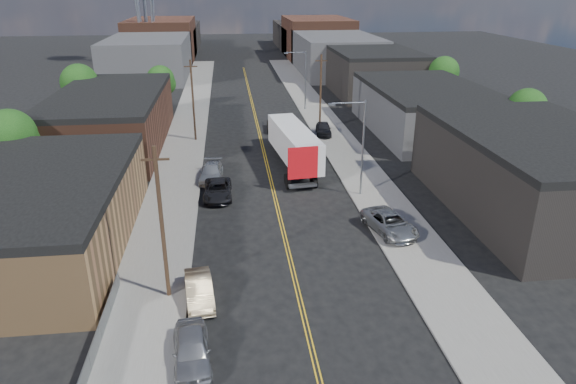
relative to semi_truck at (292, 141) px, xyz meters
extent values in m
plane|color=black|center=(-2.77, 25.07, -2.52)|extent=(260.00, 260.00, 0.00)
cube|color=gold|center=(-2.77, 10.07, -2.52)|extent=(0.32, 120.00, 0.01)
cube|color=slate|center=(-12.27, 10.07, -2.45)|extent=(5.00, 140.00, 0.15)
cube|color=slate|center=(6.73, 10.07, -2.45)|extent=(5.00, 140.00, 0.15)
cube|color=olive|center=(-20.77, -16.93, -0.02)|extent=(12.00, 22.00, 5.00)
cube|color=black|center=(-20.77, -16.93, 2.78)|extent=(12.00, 22.00, 0.60)
cube|color=#49291D|center=(-20.77, 9.07, 0.48)|extent=(12.00, 26.00, 6.00)
cube|color=black|center=(-20.77, 9.07, 3.78)|extent=(12.00, 26.00, 0.60)
cube|color=black|center=(19.23, -14.93, 0.73)|extent=(14.00, 22.00, 6.50)
cube|color=black|center=(19.23, -14.93, 4.28)|extent=(14.00, 22.00, 0.60)
cube|color=navy|center=(12.43, -14.93, 1.08)|extent=(0.30, 20.00, 0.80)
cube|color=#3A3A3D|center=(19.23, 11.07, 0.23)|extent=(14.00, 24.00, 5.50)
cube|color=black|center=(19.23, 11.07, 3.28)|extent=(14.00, 24.00, 0.60)
cube|color=black|center=(19.23, 37.07, 0.98)|extent=(14.00, 22.00, 7.00)
cube|color=black|center=(19.23, 37.07, 4.78)|extent=(14.00, 22.00, 0.60)
cube|color=#3A3A3D|center=(-22.77, 60.07, 1.48)|extent=(16.00, 30.00, 8.00)
cube|color=#3A3A3D|center=(17.23, 60.07, 1.48)|extent=(16.00, 30.00, 8.00)
cube|color=#49291D|center=(-22.77, 85.07, 2.48)|extent=(16.00, 26.00, 10.00)
cube|color=#49291D|center=(17.23, 85.07, 2.48)|extent=(16.00, 26.00, 10.00)
cube|color=black|center=(-22.77, 105.07, 0.98)|extent=(16.00, 40.00, 7.00)
cube|color=black|center=(17.23, 105.07, 0.98)|extent=(16.00, 40.00, 7.00)
cylinder|color=gray|center=(5.23, -9.93, 1.98)|extent=(0.18, 0.18, 9.00)
cylinder|color=gray|center=(3.73, -9.93, 6.28)|extent=(3.00, 0.12, 0.12)
cube|color=gray|center=(2.23, -9.93, 6.18)|extent=(0.60, 0.25, 0.18)
cylinder|color=gray|center=(5.23, 25.07, 1.98)|extent=(0.18, 0.18, 9.00)
cylinder|color=gray|center=(3.73, 25.07, 6.28)|extent=(3.00, 0.12, 0.12)
cube|color=gray|center=(2.23, 25.07, 6.18)|extent=(0.60, 0.25, 0.18)
cylinder|color=black|center=(-10.97, -24.93, 2.48)|extent=(0.26, 0.26, 10.00)
cube|color=black|center=(-10.97, -24.93, 6.68)|extent=(1.60, 0.12, 0.12)
cylinder|color=black|center=(-10.97, 10.07, 2.48)|extent=(0.26, 0.26, 10.00)
cube|color=black|center=(-10.97, 10.07, 6.68)|extent=(1.60, 0.12, 0.12)
cylinder|color=black|center=(5.43, 13.07, 2.48)|extent=(0.26, 0.26, 10.00)
cube|color=black|center=(5.43, 13.07, 6.68)|extent=(1.60, 0.12, 0.12)
cube|color=slate|center=(-14.27, -31.43, -1.92)|extent=(0.02, 16.00, 1.20)
cube|color=slate|center=(-14.27, -31.43, -1.32)|extent=(0.05, 16.00, 0.05)
cylinder|color=black|center=(-26.77, -4.93, -0.40)|extent=(0.36, 0.36, 4.25)
sphere|color=#0F340E|center=(-26.77, -4.93, 3.00)|extent=(4.76, 4.76, 4.76)
sphere|color=#0F340E|center=(-26.17, -4.63, 2.15)|extent=(3.74, 3.74, 3.74)
sphere|color=#0F340E|center=(-27.27, -5.33, 2.41)|extent=(3.40, 3.40, 3.40)
cylinder|color=black|center=(-26.77, 20.07, -0.27)|extent=(0.36, 0.36, 4.50)
sphere|color=#0F340E|center=(-26.77, 20.07, 3.33)|extent=(5.04, 5.04, 5.04)
sphere|color=#0F340E|center=(-26.17, 20.37, 2.43)|extent=(3.96, 3.96, 3.96)
sphere|color=#0F340E|center=(-27.27, 19.67, 2.70)|extent=(3.60, 3.60, 3.60)
cylinder|color=black|center=(-16.77, 27.07, -0.65)|extent=(0.36, 0.36, 3.75)
sphere|color=#0F340E|center=(-16.77, 27.07, 2.35)|extent=(4.20, 4.20, 4.20)
sphere|color=#0F340E|center=(-16.17, 27.37, 1.60)|extent=(3.30, 3.30, 3.30)
sphere|color=#0F340E|center=(-17.27, 26.67, 1.83)|extent=(3.00, 3.00, 3.00)
cylinder|color=black|center=(27.23, 1.07, -0.52)|extent=(0.36, 0.36, 4.00)
sphere|color=#0F340E|center=(27.23, 1.07, 2.68)|extent=(4.48, 4.48, 4.48)
sphere|color=#0F340E|center=(27.83, 1.37, 1.88)|extent=(3.52, 3.52, 3.52)
sphere|color=#0F340E|center=(26.73, 0.67, 2.12)|extent=(3.20, 3.20, 3.20)
cylinder|color=black|center=(27.23, 25.07, -0.40)|extent=(0.36, 0.36, 4.25)
sphere|color=#0F340E|center=(27.23, 25.07, 3.00)|extent=(4.76, 4.76, 4.76)
sphere|color=#0F340E|center=(27.83, 25.37, 2.15)|extent=(3.74, 3.74, 3.74)
sphere|color=#0F340E|center=(26.73, 24.67, 2.41)|extent=(3.40, 3.40, 3.40)
cube|color=silver|center=(0.00, -1.71, 0.35)|extent=(4.38, 13.49, 3.09)
cube|color=#B90E14|center=(0.00, -8.33, 0.35)|extent=(2.88, 0.45, 3.11)
cube|color=gray|center=(0.00, -8.33, -1.91)|extent=(2.78, 0.91, 0.25)
cube|color=black|center=(0.00, 6.46, -0.81)|extent=(3.15, 3.83, 3.42)
cylinder|color=black|center=(0.00, -6.93, -1.97)|extent=(2.98, 1.43, 1.10)
cylinder|color=black|center=(0.00, 6.46, -1.97)|extent=(2.87, 1.41, 1.10)
imported|color=#949699|center=(-9.17, -31.24, -1.71)|extent=(2.36, 4.94, 1.63)
imported|color=#9A8665|center=(-9.02, -25.57, -1.75)|extent=(2.16, 4.81, 1.53)
imported|color=black|center=(-8.01, -8.93, -1.76)|extent=(2.56, 5.48, 1.52)
imported|color=#A7A9AC|center=(-8.70, -4.19, -1.74)|extent=(2.56, 5.55, 1.57)
imported|color=gray|center=(5.52, -17.97, -1.58)|extent=(3.92, 6.15, 1.58)
imported|color=black|center=(5.43, 10.36, -1.57)|extent=(2.41, 4.90, 1.61)
imported|color=black|center=(-0.51, 13.66, -1.83)|extent=(2.65, 5.12, 1.38)
camera|label=1|loc=(-6.71, -53.25, 15.99)|focal=32.00mm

